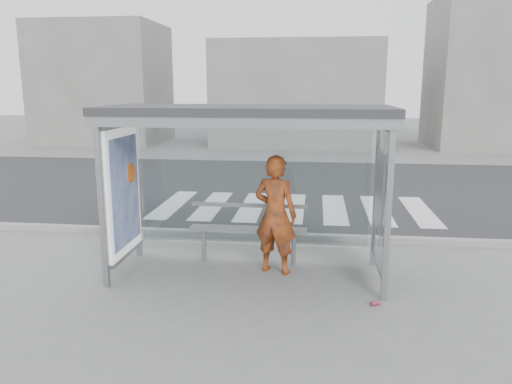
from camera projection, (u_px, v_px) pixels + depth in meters
The scene contains 11 objects.
ground at pixel (247, 275), 7.82m from camera, with size 80.00×80.00×0.00m, color slate.
road at pixel (280, 187), 14.62m from camera, with size 30.00×10.00×0.01m, color #28282B.
curb at pixel (261, 235), 9.70m from camera, with size 30.00×0.18×0.12m, color gray.
crosswalk at pixel (293, 208), 12.13m from camera, with size 6.55×3.00×0.00m.
bus_shelter at pixel (223, 149), 7.51m from camera, with size 4.25×1.65×2.62m.
building_left at pixel (104, 84), 25.84m from camera, with size 6.00×5.00×6.00m, color slate.
building_center at pixel (296, 94), 24.78m from camera, with size 8.00×5.00×5.00m, color slate.
building_right at pixel (488, 73), 23.52m from camera, with size 5.00×5.00×7.00m, color slate.
person at pixel (275, 215), 7.78m from camera, with size 0.69×0.45×1.89m, color orange.
bench at pixel (248, 229), 8.26m from camera, with size 1.94×0.25×1.00m.
soda_can at pixel (375, 303), 6.73m from camera, with size 0.07×0.07×0.12m, color #C13868.
Camera 1 is at (1.02, -7.31, 2.91)m, focal length 35.00 mm.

